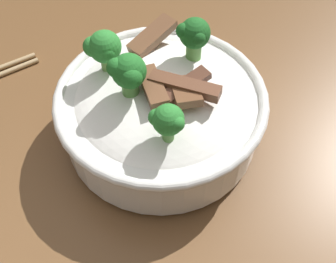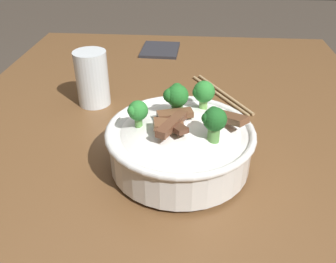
{
  "view_description": "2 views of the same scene",
  "coord_description": "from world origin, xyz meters",
  "px_view_note": "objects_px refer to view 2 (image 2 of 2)",
  "views": [
    {
      "loc": [
        -0.14,
        0.29,
        1.24
      ],
      "look_at": [
        -0.15,
        -0.01,
        0.84
      ],
      "focal_mm": 44.09,
      "sensor_mm": 36.0,
      "label": 1
    },
    {
      "loc": [
        -0.63,
        -0.05,
        1.2
      ],
      "look_at": [
        -0.15,
        -0.01,
        0.9
      ],
      "focal_mm": 38.51,
      "sensor_mm": 36.0,
      "label": 2
    }
  ],
  "objects_px": {
    "rice_bowl": "(180,140)",
    "drinking_glass": "(93,81)",
    "chopsticks_pair": "(221,94)",
    "folded_napkin": "(160,50)"
  },
  "relations": [
    {
      "from": "rice_bowl",
      "to": "drinking_glass",
      "type": "xyz_separation_m",
      "value": [
        0.22,
        0.2,
        0.0
      ]
    },
    {
      "from": "rice_bowl",
      "to": "drinking_glass",
      "type": "relative_size",
      "value": 2.02
    },
    {
      "from": "rice_bowl",
      "to": "folded_napkin",
      "type": "height_order",
      "value": "rice_bowl"
    },
    {
      "from": "rice_bowl",
      "to": "chopsticks_pair",
      "type": "height_order",
      "value": "rice_bowl"
    },
    {
      "from": "rice_bowl",
      "to": "drinking_glass",
      "type": "bearing_deg",
      "value": 43.03
    },
    {
      "from": "folded_napkin",
      "to": "drinking_glass",
      "type": "bearing_deg",
      "value": 161.86
    },
    {
      "from": "rice_bowl",
      "to": "chopsticks_pair",
      "type": "relative_size",
      "value": 1.21
    },
    {
      "from": "rice_bowl",
      "to": "chopsticks_pair",
      "type": "distance_m",
      "value": 0.29
    },
    {
      "from": "chopsticks_pair",
      "to": "folded_napkin",
      "type": "bearing_deg",
      "value": 30.82
    },
    {
      "from": "drinking_glass",
      "to": "folded_napkin",
      "type": "distance_m",
      "value": 0.37
    }
  ]
}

